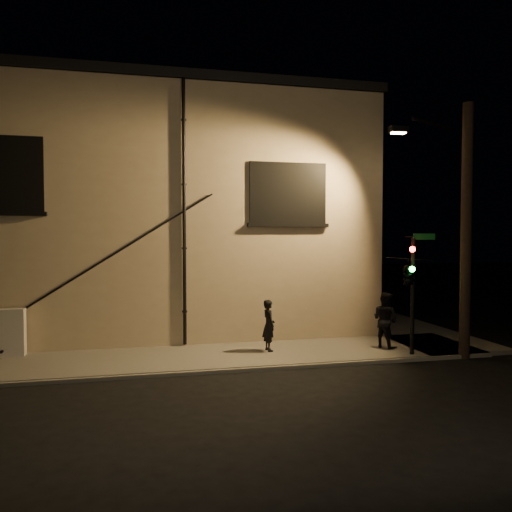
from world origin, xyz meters
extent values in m
plane|color=black|center=(0.00, 0.00, 0.00)|extent=(90.00, 90.00, 0.00)
cube|color=#5E5B54|center=(-3.00, 1.50, 0.06)|extent=(20.00, 3.00, 0.12)
cube|color=#5E5B54|center=(6.50, 8.00, 0.06)|extent=(3.00, 16.00, 0.12)
cube|color=tan|center=(-3.00, 9.00, 4.25)|extent=(16.00, 12.00, 8.50)
cube|color=black|center=(-3.00, 9.00, 8.65)|extent=(16.20, 12.20, 0.30)
cube|color=black|center=(-7.00, 2.98, 5.40)|extent=(2.20, 0.10, 2.20)
cube|color=black|center=(-7.00, 3.00, 5.40)|extent=(1.98, 0.05, 1.98)
cube|color=black|center=(1.60, 2.98, 5.00)|extent=(2.60, 0.10, 2.00)
cube|color=black|center=(1.60, 3.00, 5.00)|extent=(2.38, 0.05, 1.78)
cylinder|color=black|center=(-1.80, 2.92, 4.31)|extent=(0.11, 0.11, 8.30)
cylinder|color=black|center=(-4.00, 2.95, 3.00)|extent=(5.96, 0.04, 3.75)
cylinder|color=black|center=(-3.88, 2.95, 3.06)|extent=(5.96, 0.04, 3.75)
imported|color=black|center=(0.61, 1.65, 0.89)|extent=(0.43, 0.60, 1.55)
imported|color=black|center=(4.26, 1.30, 0.98)|extent=(0.96, 1.04, 1.73)
cylinder|color=black|center=(4.61, 0.30, 1.82)|extent=(0.12, 0.12, 3.40)
imported|color=black|center=(4.39, 0.18, 2.54)|extent=(0.75, 2.09, 0.82)
sphere|color=#FF140C|center=(4.41, 0.00, 3.21)|extent=(0.17, 0.17, 0.17)
sphere|color=#14FF3F|center=(4.41, 0.00, 2.64)|extent=(0.17, 0.17, 0.17)
cube|color=#0C4C1E|center=(4.96, 0.30, 3.57)|extent=(0.70, 0.03, 0.18)
cylinder|color=black|center=(6.10, -0.05, 3.71)|extent=(0.31, 0.31, 7.43)
cylinder|color=black|center=(5.30, 0.50, 6.91)|extent=(1.88, 1.03, 0.10)
cube|color=black|center=(4.50, 1.05, 6.81)|extent=(0.55, 0.28, 0.18)
cube|color=#FFC672|center=(4.50, 1.05, 6.71)|extent=(0.42, 0.20, 0.04)
camera|label=1|loc=(-3.11, -12.82, 3.60)|focal=35.00mm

